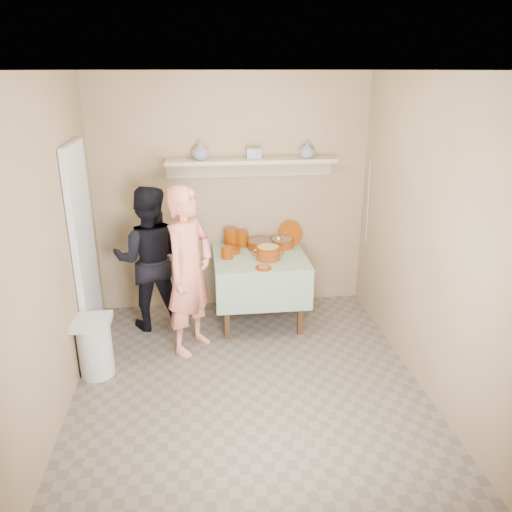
{
  "coord_description": "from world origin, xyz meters",
  "views": [
    {
      "loc": [
        -0.37,
        -3.63,
        2.6
      ],
      "look_at": [
        0.15,
        0.75,
        0.95
      ],
      "focal_mm": 35.0,
      "sensor_mm": 36.0,
      "label": 1
    }
  ],
  "objects": [
    {
      "name": "serving_table",
      "position": [
        0.25,
        1.28,
        0.64
      ],
      "size": [
        0.97,
        0.97,
        0.76
      ],
      "color": "#4C2D16",
      "rests_on": "ground"
    },
    {
      "name": "front_plate",
      "position": [
        0.24,
        0.89,
        0.77
      ],
      "size": [
        0.16,
        0.16,
        0.03
      ],
      "color": "#6F2600",
      "rests_on": "serving_table"
    },
    {
      "name": "vase_left",
      "position": [
        -0.33,
        1.62,
        1.82
      ],
      "size": [
        0.2,
        0.2,
        0.19
      ],
      "primitive_type": "imported",
      "rotation": [
        0.0,
        0.0,
        0.09
      ],
      "color": "navy",
      "rests_on": "wall_shelf"
    },
    {
      "name": "cazuela_meat_b",
      "position": [
        0.52,
        1.49,
        0.82
      ],
      "size": [
        0.28,
        0.28,
        0.1
      ],
      "color": "#672609",
      "rests_on": "serving_table"
    },
    {
      "name": "tile_panel",
      "position": [
        -1.46,
        0.95,
        1.0
      ],
      "size": [
        0.06,
        0.7,
        2.0
      ],
      "primitive_type": "cube",
      "color": "silver",
      "rests_on": "ground"
    },
    {
      "name": "trash_bin",
      "position": [
        -1.34,
        0.39,
        0.28
      ],
      "size": [
        0.32,
        0.32,
        0.56
      ],
      "color": "silver",
      "rests_on": "ground"
    },
    {
      "name": "room_shell",
      "position": [
        0.0,
        0.0,
        1.61
      ],
      "size": [
        3.04,
        3.54,
        2.62
      ],
      "color": "tan",
      "rests_on": "ground"
    },
    {
      "name": "cazuela_rice",
      "position": [
        0.32,
        1.13,
        0.85
      ],
      "size": [
        0.33,
        0.25,
        0.14
      ],
      "color": "#672609",
      "rests_on": "serving_table"
    },
    {
      "name": "ladle",
      "position": [
        0.48,
        1.46,
        0.87
      ],
      "size": [
        0.08,
        0.26,
        0.19
      ],
      "color": "silver",
      "rests_on": "cazuela_meat_b"
    },
    {
      "name": "electrical_cord",
      "position": [
        1.47,
        1.48,
        1.25
      ],
      "size": [
        0.01,
        0.05,
        0.9
      ],
      "color": "silver",
      "rests_on": "wall_shelf"
    },
    {
      "name": "bowl_stack",
      "position": [
        -0.1,
        1.22,
        0.82
      ],
      "size": [
        0.13,
        0.13,
        0.13
      ],
      "primitive_type": "cylinder",
      "color": "#6F2600",
      "rests_on": "serving_table"
    },
    {
      "name": "person_helper",
      "position": [
        -0.9,
        1.29,
        0.77
      ],
      "size": [
        0.76,
        0.6,
        1.53
      ],
      "primitive_type": "imported",
      "rotation": [
        0.0,
        0.0,
        -3.17
      ],
      "color": "black",
      "rests_on": "ground"
    },
    {
      "name": "plate_stack_b",
      "position": [
        0.09,
        1.58,
        0.85
      ],
      "size": [
        0.14,
        0.14,
        0.17
      ],
      "primitive_type": "cylinder",
      "color": "#6F2600",
      "rests_on": "serving_table"
    },
    {
      "name": "vase_right",
      "position": [
        0.8,
        1.6,
        1.8
      ],
      "size": [
        0.18,
        0.18,
        0.17
      ],
      "primitive_type": "imported",
      "rotation": [
        0.0,
        0.0,
        0.09
      ],
      "color": "navy",
      "rests_on": "wall_shelf"
    },
    {
      "name": "cazuela_meat_a",
      "position": [
        0.28,
        1.46,
        0.82
      ],
      "size": [
        0.3,
        0.3,
        0.1
      ],
      "color": "#672609",
      "rests_on": "serving_table"
    },
    {
      "name": "ground",
      "position": [
        0.0,
        0.0,
        0.0
      ],
      "size": [
        3.5,
        3.5,
        0.0
      ],
      "primitive_type": "plane",
      "color": "#6D6256",
      "rests_on": "ground"
    },
    {
      "name": "empty_bowl",
      "position": [
        -0.03,
        1.39,
        0.79
      ],
      "size": [
        0.17,
        0.17,
        0.05
      ],
      "primitive_type": "cylinder",
      "color": "#6F2600",
      "rests_on": "serving_table"
    },
    {
      "name": "plate_stack_a",
      "position": [
        -0.03,
        1.58,
        0.86
      ],
      "size": [
        0.15,
        0.15,
        0.21
      ],
      "primitive_type": "cylinder",
      "color": "#6F2600",
      "rests_on": "serving_table"
    },
    {
      "name": "ceramic_box",
      "position": [
        0.23,
        1.63,
        1.77
      ],
      "size": [
        0.16,
        0.11,
        0.11
      ],
      "primitive_type": "cube",
      "rotation": [
        0.0,
        0.0,
        0.02
      ],
      "color": "navy",
      "rests_on": "wall_shelf"
    },
    {
      "name": "propped_lid",
      "position": [
        0.64,
        1.6,
        0.88
      ],
      "size": [
        0.29,
        0.14,
        0.27
      ],
      "primitive_type": "cylinder",
      "rotation": [
        1.2,
        0.0,
        0.09
      ],
      "color": "#6F2600",
      "rests_on": "serving_table"
    },
    {
      "name": "wall_shelf",
      "position": [
        0.2,
        1.65,
        1.67
      ],
      "size": [
        1.8,
        0.25,
        0.21
      ],
      "color": "#C2AE90",
      "rests_on": "room_shell"
    },
    {
      "name": "person_cook",
      "position": [
        -0.48,
        0.76,
        0.82
      ],
      "size": [
        0.66,
        0.71,
        1.64
      ],
      "primitive_type": "imported",
      "rotation": [
        0.0,
        0.0,
        0.96
      ],
      "color": "#F28068",
      "rests_on": "ground"
    }
  ]
}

